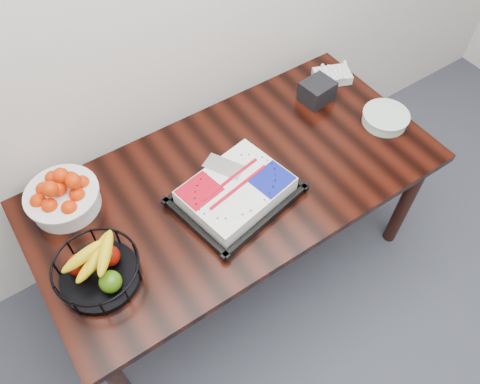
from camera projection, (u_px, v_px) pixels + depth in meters
table at (237, 190)px, 2.12m from camera, size 1.80×0.90×0.75m
cake_tray at (236, 192)px, 1.94m from camera, size 0.54×0.46×0.10m
tangerine_bowl at (62, 194)px, 1.89m from camera, size 0.30×0.30×0.19m
fruit_basket at (97, 270)px, 1.70m from camera, size 0.32×0.32×0.17m
plate_stack at (385, 118)px, 2.23m from camera, size 0.22×0.22×0.05m
fork_bag at (332, 76)px, 2.41m from camera, size 0.22×0.18×0.05m
napkin_box at (317, 91)px, 2.30m from camera, size 0.16×0.14×0.11m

